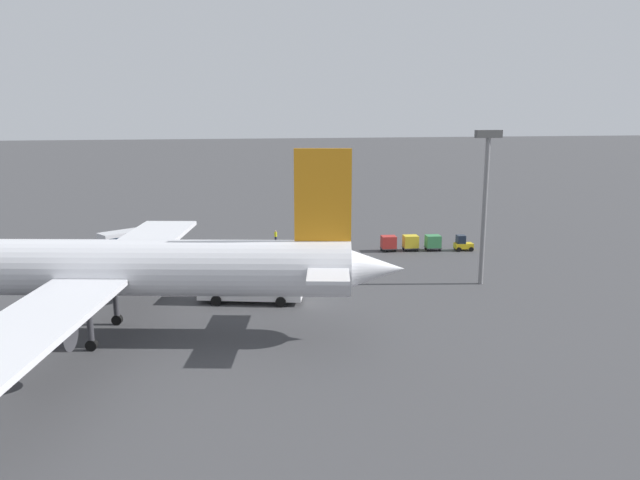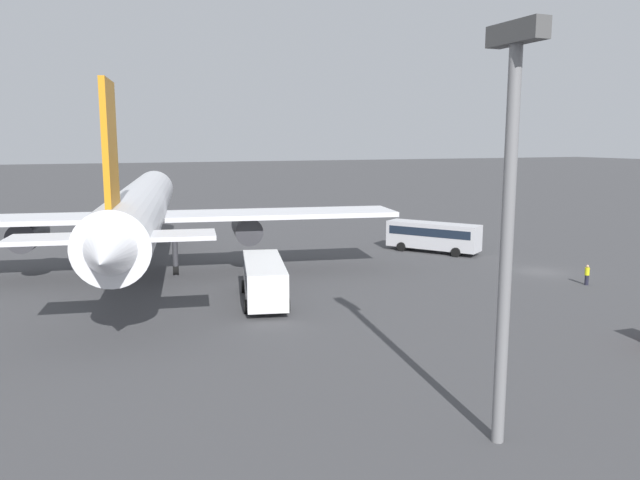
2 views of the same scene
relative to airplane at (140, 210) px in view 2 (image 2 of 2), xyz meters
The scene contains 6 objects.
ground_plane 37.35m from the airplane, 111.65° to the right, with size 600.00×600.00×0.00m, color #424244.
airplane is the anchor object (origin of this frame).
shuttle_bus_near 30.83m from the airplane, 91.91° to the right, with size 9.83×7.83×3.24m.
shuttle_bus_far 16.39m from the airplane, 152.79° to the right, with size 10.49×5.17×3.12m.
worker_person 39.52m from the airplane, 119.46° to the right, with size 0.38×0.38×1.74m.
light_pole 40.39m from the airplane, 166.41° to the right, with size 2.80×0.70×16.44m.
Camera 2 is at (-44.69, 40.59, 12.16)m, focal length 35.00 mm.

